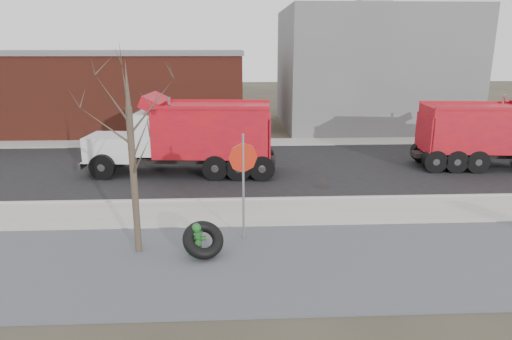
{
  "coord_description": "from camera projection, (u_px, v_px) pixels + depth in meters",
  "views": [
    {
      "loc": [
        -0.53,
        -14.31,
        5.48
      ],
      "look_at": [
        0.2,
        0.72,
        1.4
      ],
      "focal_mm": 32.0,
      "sensor_mm": 36.0,
      "label": 1
    }
  ],
  "objects": [
    {
      "name": "road",
      "position": [
        246.0,
        168.0,
        21.33
      ],
      "size": [
        60.0,
        9.4,
        0.02
      ],
      "primitive_type": "cube",
      "color": "black",
      "rests_on": "ground"
    },
    {
      "name": "gravel_verge",
      "position": [
        256.0,
        264.0,
        11.88
      ],
      "size": [
        60.0,
        5.0,
        0.03
      ],
      "primitive_type": "cube",
      "color": "slate",
      "rests_on": "ground"
    },
    {
      "name": "stop_sign",
      "position": [
        243.0,
        170.0,
        12.85
      ],
      "size": [
        0.82,
        0.29,
        3.15
      ],
      "rotation": [
        0.0,
        0.0,
        -0.09
      ],
      "color": "gray",
      "rests_on": "ground"
    },
    {
      "name": "sidewalk",
      "position": [
        251.0,
        213.0,
        15.49
      ],
      "size": [
        60.0,
        2.5,
        0.06
      ],
      "primitive_type": "cube",
      "color": "#9E9B93",
      "rests_on": "ground"
    },
    {
      "name": "ground",
      "position": [
        251.0,
        216.0,
        15.26
      ],
      "size": [
        120.0,
        120.0,
        0.0
      ],
      "primitive_type": "plane",
      "color": "#383328",
      "rests_on": "ground"
    },
    {
      "name": "truck_tire",
      "position": [
        203.0,
        240.0,
        12.18
      ],
      "size": [
        1.4,
        1.35,
        0.97
      ],
      "color": "black",
      "rests_on": "ground"
    },
    {
      "name": "fire_hydrant",
      "position": [
        197.0,
        241.0,
        12.29
      ],
      "size": [
        0.53,
        0.51,
        0.92
      ],
      "rotation": [
        0.0,
        0.0,
        0.19
      ],
      "color": "#276526",
      "rests_on": "ground"
    },
    {
      "name": "curb",
      "position": [
        249.0,
        199.0,
        16.74
      ],
      "size": [
        60.0,
        0.15,
        0.11
      ],
      "primitive_type": "cube",
      "color": "#9E9B93",
      "rests_on": "ground"
    },
    {
      "name": "dump_truck_red_a",
      "position": [
        498.0,
        133.0,
        20.88
      ],
      "size": [
        8.2,
        2.84,
        3.29
      ],
      "rotation": [
        0.0,
        0.0,
        -0.08
      ],
      "color": "black",
      "rests_on": "ground"
    },
    {
      "name": "dump_truck_red_b",
      "position": [
        189.0,
        135.0,
        19.87
      ],
      "size": [
        8.32,
        2.97,
        3.49
      ],
      "rotation": [
        0.0,
        0.0,
        3.06
      ],
      "color": "black",
      "rests_on": "ground"
    },
    {
      "name": "far_sidewalk",
      "position": [
        243.0,
        142.0,
        26.82
      ],
      "size": [
        60.0,
        2.0,
        0.06
      ],
      "primitive_type": "cube",
      "color": "#9E9B93",
      "rests_on": "ground"
    },
    {
      "name": "building_brick",
      "position": [
        92.0,
        90.0,
        30.48
      ],
      "size": [
        20.2,
        8.2,
        5.3
      ],
      "color": "maroon",
      "rests_on": "ground"
    },
    {
      "name": "bare_tree",
      "position": [
        130.0,
        134.0,
        11.74
      ],
      "size": [
        3.2,
        3.2,
        5.2
      ],
      "color": "#382D23",
      "rests_on": "ground"
    },
    {
      "name": "building_grey",
      "position": [
        369.0,
        68.0,
        31.98
      ],
      "size": [
        12.0,
        10.0,
        8.0
      ],
      "color": "slate",
      "rests_on": "ground"
    }
  ]
}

